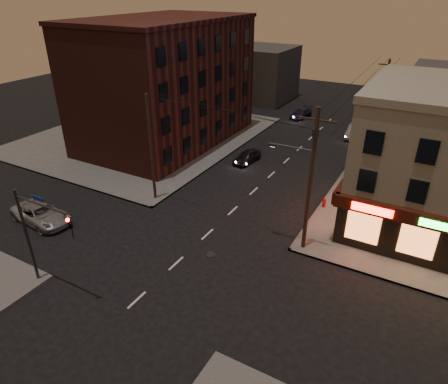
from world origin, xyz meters
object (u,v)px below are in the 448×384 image
Objects in this scene: suv_cross at (41,214)px; sedan_far at (301,114)px; sedan_mid at (355,131)px; sedan_near at (247,157)px; fire_hydrant at (324,202)px.

sedan_far is (8.31, 36.01, -0.11)m from suv_cross.
sedan_far is (-8.33, 4.31, -0.11)m from sedan_mid.
sedan_mid is (16.64, 31.70, 0.00)m from suv_cross.
sedan_near is 0.85× the size of sedan_mid.
sedan_mid is 18.92m from fire_hydrant.
sedan_far is at bearing -7.59° from suv_cross.
sedan_mid is 1.04× the size of sedan_far.
sedan_mid reaches higher than suv_cross.
sedan_near reaches higher than fire_hydrant.
suv_cross is at bearing -145.23° from fire_hydrant.
sedan_far is at bearing 98.26° from sedan_near.
suv_cross is 1.22× the size of sedan_far.
suv_cross is 1.40× the size of sedan_near.
fire_hydrant is (1.92, -18.82, -0.12)m from sedan_mid.
sedan_mid is (7.94, 13.28, 0.09)m from sedan_near.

